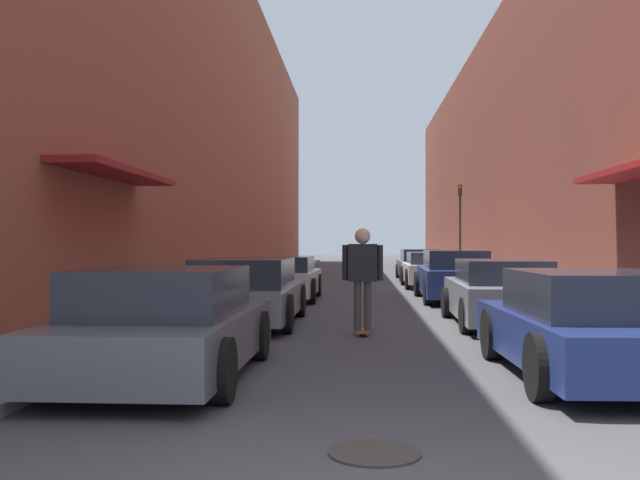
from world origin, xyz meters
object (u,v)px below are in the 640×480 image
(parked_car_right_1, at_px, (500,293))
(skateboarder, at_px, (363,269))
(parked_car_left_1, at_px, (246,292))
(parked_car_right_4, at_px, (420,265))
(parked_car_left_0, at_px, (166,325))
(parked_car_right_0, at_px, (591,326))
(parked_car_left_2, at_px, (281,278))
(traffic_light, at_px, (460,221))
(parked_car_right_3, at_px, (433,270))
(parked_car_right_2, at_px, (454,276))
(manhole_cover, at_px, (375,453))

(parked_car_right_1, relative_size, skateboarder, 2.39)
(parked_car_left_1, xyz_separation_m, parked_car_right_4, (4.77, 16.61, 0.01))
(parked_car_left_0, xyz_separation_m, parked_car_right_0, (4.91, 0.25, -0.01))
(parked_car_left_2, relative_size, parked_car_right_4, 0.91)
(parked_car_right_4, bearing_deg, traffic_light, -34.73)
(parked_car_right_1, distance_m, parked_car_right_3, 11.41)
(parked_car_left_2, height_order, skateboarder, skateboarder)
(parked_car_right_3, distance_m, parked_car_right_4, 5.11)
(parked_car_left_1, height_order, parked_car_left_2, parked_car_left_1)
(parked_car_right_2, bearing_deg, parked_car_left_2, -179.85)
(manhole_cover, bearing_deg, traffic_light, 80.47)
(traffic_light, bearing_deg, parked_car_right_1, -95.30)
(parked_car_left_1, bearing_deg, parked_car_right_0, -47.10)
(parked_car_left_2, relative_size, parked_car_right_0, 1.02)
(manhole_cover, bearing_deg, parked_car_right_3, 82.87)
(parked_car_right_2, distance_m, traffic_light, 10.01)
(traffic_light, bearing_deg, parked_car_right_2, -98.97)
(parked_car_right_0, bearing_deg, parked_car_right_4, 90.23)
(parked_car_right_0, distance_m, manhole_cover, 4.04)
(manhole_cover, bearing_deg, skateboarder, 90.42)
(traffic_light, bearing_deg, parked_car_right_4, 145.27)
(parked_car_right_0, bearing_deg, skateboarder, 124.40)
(parked_car_right_3, xyz_separation_m, manhole_cover, (-2.47, -19.77, -0.61))
(parked_car_left_0, bearing_deg, parked_car_right_4, 77.67)
(parked_car_right_0, bearing_deg, parked_car_left_2, 113.52)
(parked_car_right_0, xyz_separation_m, traffic_light, (1.43, 20.78, 1.84))
(parked_car_right_2, xyz_separation_m, parked_car_right_3, (0.01, 5.67, -0.05))
(skateboarder, bearing_deg, manhole_cover, -89.58)
(parked_car_right_0, height_order, parked_car_right_1, same)
(parked_car_right_3, bearing_deg, parked_car_right_1, -89.54)
(skateboarder, bearing_deg, parked_car_right_0, -55.60)
(parked_car_left_0, distance_m, parked_car_right_0, 4.92)
(parked_car_left_0, height_order, parked_car_left_1, parked_car_left_0)
(parked_car_right_3, distance_m, traffic_light, 4.71)
(parked_car_right_1, distance_m, parked_car_right_2, 5.74)
(parked_car_right_1, height_order, parked_car_right_4, parked_car_right_4)
(parked_car_left_1, xyz_separation_m, parked_car_right_2, (4.75, 5.82, 0.05))
(parked_car_left_2, bearing_deg, parked_car_left_0, -90.56)
(parked_car_right_1, distance_m, manhole_cover, 8.76)
(parked_car_left_2, distance_m, parked_car_right_0, 12.03)
(parked_car_right_1, relative_size, traffic_light, 1.14)
(parked_car_left_0, distance_m, skateboarder, 4.70)
(parked_car_right_1, bearing_deg, skateboarder, -150.50)
(parked_car_right_2, xyz_separation_m, manhole_cover, (-2.46, -14.10, -0.66))
(parked_car_right_4, bearing_deg, parked_car_left_2, -113.60)
(parked_car_right_1, bearing_deg, traffic_light, 84.70)
(parked_car_left_1, xyz_separation_m, parked_car_left_2, (0.05, 5.81, -0.02))
(skateboarder, distance_m, traffic_light, 17.48)
(parked_car_right_3, bearing_deg, parked_car_right_4, 89.92)
(parked_car_left_1, height_order, parked_car_right_1, parked_car_left_1)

